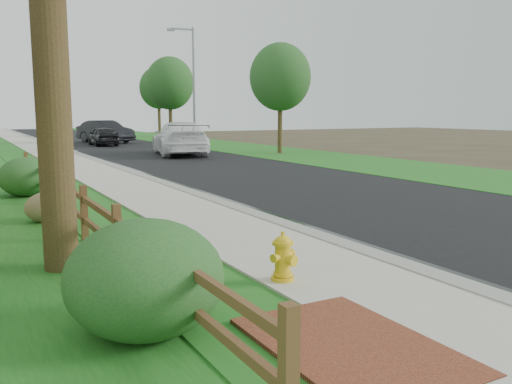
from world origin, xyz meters
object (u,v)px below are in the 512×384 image
fire_hydrant (283,258)px  streetlight (192,80)px  dark_car_mid (103,136)px  ranch_fence (72,202)px  white_suv (180,138)px

fire_hydrant → streetlight: 30.56m
streetlight → dark_car_mid: bearing=130.6°
dark_car_mid → streetlight: size_ratio=0.51×
ranch_fence → streetlight: 26.54m
white_suv → dark_car_mid: 11.13m
dark_car_mid → fire_hydrant: bearing=82.1°
ranch_fence → streetlight: bearing=62.4°
ranch_fence → white_suv: white_suv is taller
ranch_fence → streetlight: streetlight is taller
fire_hydrant → streetlight: bearing=70.2°
white_suv → streetlight: (2.99, 5.41, 3.62)m
ranch_fence → dark_car_mid: dark_car_mid is taller
white_suv → streetlight: 7.16m
fire_hydrant → streetlight: streetlight is taller
white_suv → dark_car_mid: bearing=-68.4°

